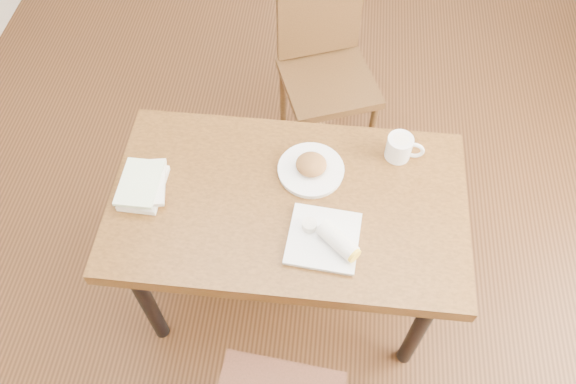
# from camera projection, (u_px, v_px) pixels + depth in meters

# --- Properties ---
(ground) EXTENTS (4.00, 5.00, 0.01)m
(ground) POSITION_uv_depth(u_px,v_px,m) (288.00, 288.00, 2.60)
(ground) COLOR #472814
(ground) RESTS_ON ground
(table) EXTENTS (1.26, 0.73, 0.75)m
(table) POSITION_uv_depth(u_px,v_px,m) (288.00, 213.00, 2.05)
(table) COLOR brown
(table) RESTS_ON ground
(chair_far) EXTENTS (0.54, 0.54, 0.95)m
(chair_far) POSITION_uv_depth(u_px,v_px,m) (324.00, 59.00, 2.66)
(chair_far) COLOR #452E13
(chair_far) RESTS_ON ground
(plate_scone) EXTENTS (0.24, 0.24, 0.08)m
(plate_scone) POSITION_uv_depth(u_px,v_px,m) (311.00, 168.00, 2.02)
(plate_scone) COLOR white
(plate_scone) RESTS_ON table
(coffee_mug) EXTENTS (0.14, 0.10, 0.10)m
(coffee_mug) POSITION_uv_depth(u_px,v_px,m) (400.00, 147.00, 2.05)
(coffee_mug) COLOR white
(coffee_mug) RESTS_ON table
(plate_burrito) EXTENTS (0.25, 0.25, 0.08)m
(plate_burrito) POSITION_uv_depth(u_px,v_px,m) (328.00, 239.00, 1.86)
(plate_burrito) COLOR white
(plate_burrito) RESTS_ON table
(book_stack) EXTENTS (0.17, 0.22, 0.05)m
(book_stack) POSITION_uv_depth(u_px,v_px,m) (143.00, 185.00, 1.98)
(book_stack) COLOR white
(book_stack) RESTS_ON table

